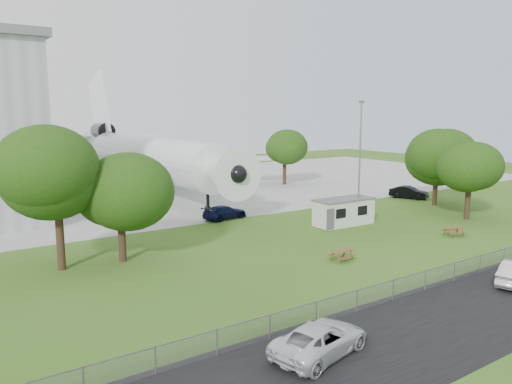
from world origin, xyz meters
TOP-DOWN VIEW (x-y plane):
  - ground at (0.00, 0.00)m, footprint 160.00×160.00m
  - asphalt_strip at (0.00, -13.00)m, footprint 120.00×8.00m
  - concrete_apron at (0.00, 38.00)m, footprint 120.00×46.00m
  - airliner at (-2.00, 35.86)m, footprint 46.36×47.73m
  - site_cabin at (6.85, 6.83)m, footprint 6.80×2.92m
  - picnic_west at (-1.82, -1.89)m, footprint 1.94×1.68m
  - picnic_east at (11.79, -2.14)m, footprint 2.09×1.87m
  - fence at (0.00, -9.50)m, footprint 58.00×0.04m
  - lamp_mast at (8.20, 6.20)m, footprint 0.16×0.16m
  - tree_west_big at (-19.76, 7.72)m, footprint 8.98×8.98m
  - tree_west_small at (-15.49, 7.23)m, footprint 7.32×7.32m
  - tree_east_front at (19.21, 1.38)m, footprint 6.28×6.28m
  - tree_east_back at (23.23, 8.25)m, footprint 8.09×8.09m
  - tree_far_apron at (18.75, 31.90)m, footprint 6.48×6.48m
  - car_west_estate at (-13.02, -12.09)m, footprint 5.75×3.58m
  - car_ne_sedan at (24.30, 12.92)m, footprint 3.35×5.05m
  - car_apron_van at (-1.62, 15.58)m, footprint 5.10×2.54m

SIDE VIEW (x-z plane):
  - ground at x=0.00m, z-range 0.00..0.00m
  - picnic_west at x=-1.82m, z-range -0.38..0.38m
  - picnic_east at x=11.79m, z-range -0.38..0.38m
  - fence at x=0.00m, z-range -0.65..0.65m
  - asphalt_strip at x=0.00m, z-range 0.00..0.02m
  - concrete_apron at x=0.00m, z-range 0.00..0.03m
  - car_apron_van at x=-1.62m, z-range 0.00..1.42m
  - car_west_estate at x=-13.02m, z-range 0.00..1.48m
  - car_ne_sedan at x=24.30m, z-range 0.00..1.57m
  - site_cabin at x=6.85m, z-range 0.00..2.62m
  - tree_west_small at x=-15.49m, z-range 0.54..8.95m
  - tree_east_front at x=19.21m, z-range 0.96..9.20m
  - airliner at x=-2.00m, z-range -3.57..14.11m
  - tree_far_apron at x=18.75m, z-range 1.02..9.55m
  - tree_east_back at x=23.23m, z-range 0.80..10.50m
  - lamp_mast at x=8.20m, z-range 0.00..12.00m
  - tree_west_big at x=-19.76m, z-range 1.16..12.49m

